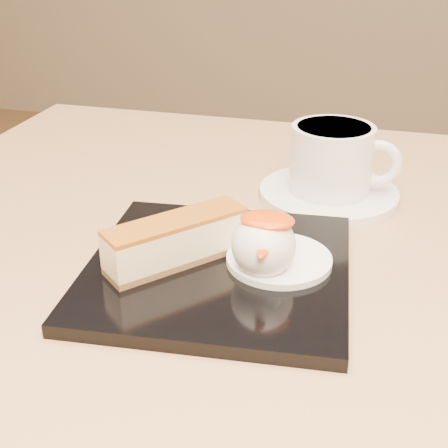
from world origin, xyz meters
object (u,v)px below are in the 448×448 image
(table, at_px, (234,382))
(coffee_cup, at_px, (334,158))
(saucer, at_px, (329,194))
(cheesecake, at_px, (176,240))
(dessert_plate, at_px, (218,270))
(ice_cream_scoop, at_px, (264,245))

(table, distance_m, coffee_cup, 0.26)
(saucer, bearing_deg, coffee_cup, -0.85)
(table, height_order, coffee_cup, coffee_cup)
(cheesecake, bearing_deg, dessert_plate, -41.03)
(coffee_cup, bearing_deg, table, -115.71)
(saucer, bearing_deg, dessert_plate, -111.27)
(cheesecake, bearing_deg, saucer, 11.56)
(cheesecake, distance_m, ice_cream_scoop, 0.08)
(dessert_plate, height_order, cheesecake, cheesecake)
(cheesecake, height_order, coffee_cup, coffee_cup)
(dessert_plate, bearing_deg, cheesecake, -171.87)
(table, height_order, ice_cream_scoop, ice_cream_scoop)
(table, distance_m, saucer, 0.23)
(dessert_plate, distance_m, cheesecake, 0.04)
(ice_cream_scoop, bearing_deg, cheesecake, 180.00)
(dessert_plate, bearing_deg, table, 84.88)
(dessert_plate, xyz_separation_m, cheesecake, (-0.04, -0.00, 0.03))
(table, distance_m, ice_cream_scoop, 0.20)
(dessert_plate, bearing_deg, saucer, 68.73)
(table, relative_size, ice_cream_scoop, 15.14)
(dessert_plate, relative_size, ice_cream_scoop, 4.16)
(cheesecake, xyz_separation_m, coffee_cup, (0.11, 0.19, 0.01))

